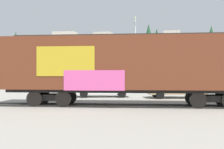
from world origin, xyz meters
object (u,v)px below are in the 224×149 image
(flagpole, at_px, (135,46))
(parked_car_tan, at_px, (175,87))
(parked_car_white, at_px, (102,87))
(freight_car, at_px, (129,65))

(flagpole, xyz_separation_m, parked_car_tan, (3.59, -5.85, -3.89))
(parked_car_white, relative_size, parked_car_tan, 1.03)
(freight_car, distance_m, parked_car_tan, 7.19)
(parked_car_white, bearing_deg, freight_car, -66.03)
(flagpole, bearing_deg, parked_car_white, -112.96)
(flagpole, xyz_separation_m, parked_car_white, (-2.41, -5.68, -3.94))
(parked_car_tan, bearing_deg, parked_car_white, 178.35)
(freight_car, relative_size, parked_car_white, 3.09)
(freight_car, height_order, flagpole, flagpole)
(freight_car, relative_size, flagpole, 1.88)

